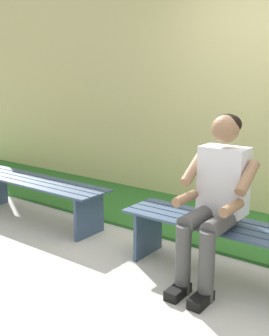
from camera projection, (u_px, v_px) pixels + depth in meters
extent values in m
cube|color=beige|center=(28.00, 291.00, 3.03)|extent=(10.00, 7.00, 0.04)
cube|color=#2D6B28|center=(174.00, 213.00, 4.58)|extent=(9.00, 1.28, 0.03)
cube|color=#D1C684|center=(257.00, 91.00, 4.48)|extent=(9.50, 0.24, 2.65)
cube|color=#384C6B|center=(238.00, 220.00, 3.20)|extent=(1.69, 0.09, 0.02)
cube|color=#384C6B|center=(232.00, 224.00, 3.12)|extent=(1.69, 0.09, 0.02)
cube|color=#384C6B|center=(226.00, 228.00, 3.03)|extent=(1.69, 0.09, 0.02)
cube|color=#384C6B|center=(219.00, 233.00, 2.95)|extent=(1.69, 0.09, 0.02)
cube|color=#384C6B|center=(148.00, 232.00, 3.55)|extent=(0.03, 0.38, 0.41)
cube|color=#384C6B|center=(47.00, 178.00, 4.47)|extent=(1.75, 0.09, 0.02)
cube|color=#384C6B|center=(39.00, 180.00, 4.39)|extent=(1.75, 0.09, 0.02)
cube|color=#384C6B|center=(31.00, 182.00, 4.30)|extent=(1.75, 0.09, 0.02)
cube|color=#384C6B|center=(22.00, 184.00, 4.22)|extent=(1.75, 0.09, 0.02)
cube|color=#384C6B|center=(89.00, 215.00, 3.95)|extent=(0.03, 0.38, 0.41)
cube|color=silver|center=(224.00, 181.00, 3.06)|extent=(0.34, 0.20, 0.50)
sphere|color=#936B4C|center=(225.00, 129.00, 2.97)|extent=(0.20, 0.20, 0.20)
ellipsoid|color=black|center=(228.00, 124.00, 2.98)|extent=(0.20, 0.19, 0.15)
cylinder|color=#4C4C4C|center=(221.00, 223.00, 2.91)|extent=(0.13, 0.40, 0.13)
cylinder|color=#4C4C4C|center=(198.00, 218.00, 3.01)|extent=(0.13, 0.40, 0.13)
cylinder|color=#4C4C4C|center=(206.00, 267.00, 2.81)|extent=(0.11, 0.11, 0.50)
cube|color=black|center=(201.00, 300.00, 2.81)|extent=(0.10, 0.22, 0.07)
cylinder|color=#4C4C4C|center=(183.00, 260.00, 2.91)|extent=(0.11, 0.11, 0.50)
cube|color=black|center=(178.00, 292.00, 2.91)|extent=(0.10, 0.22, 0.07)
cylinder|color=#936B4C|center=(247.00, 178.00, 2.86)|extent=(0.08, 0.28, 0.23)
cylinder|color=#936B4C|center=(232.00, 208.00, 2.79)|extent=(0.07, 0.26, 0.07)
cylinder|color=#936B4C|center=(193.00, 169.00, 3.10)|extent=(0.08, 0.28, 0.23)
cylinder|color=#936B4C|center=(185.00, 198.00, 3.00)|extent=(0.07, 0.26, 0.07)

